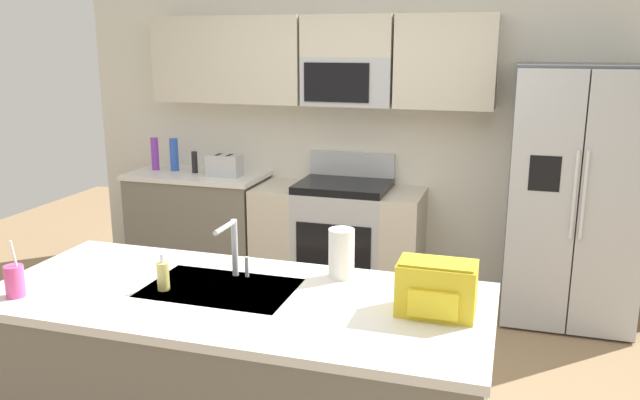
{
  "coord_description": "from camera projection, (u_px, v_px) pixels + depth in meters",
  "views": [
    {
      "loc": [
        1.12,
        -3.08,
        2.0
      ],
      "look_at": [
        -0.01,
        0.6,
        1.05
      ],
      "focal_mm": 36.15,
      "sensor_mm": 36.0,
      "label": 1
    }
  ],
  "objects": [
    {
      "name": "paper_towel_roll",
      "position": [
        341.0,
        253.0,
        3.06
      ],
      "size": [
        0.12,
        0.12,
        0.24
      ],
      "primitive_type": "cylinder",
      "color": "white",
      "rests_on": "island_counter"
    },
    {
      "name": "backpack",
      "position": [
        437.0,
        287.0,
        2.65
      ],
      "size": [
        0.32,
        0.22,
        0.23
      ],
      "color": "yellow",
      "rests_on": "island_counter"
    },
    {
      "name": "toaster",
      "position": [
        224.0,
        165.0,
        5.38
      ],
      "size": [
        0.28,
        0.16,
        0.18
      ],
      "color": "#B7BABF",
      "rests_on": "back_counter"
    },
    {
      "name": "back_counter",
      "position": [
        199.0,
        223.0,
        5.64
      ],
      "size": [
        1.16,
        0.63,
        0.9
      ],
      "color": "slate",
      "rests_on": "ground"
    },
    {
      "name": "island_counter",
      "position": [
        239.0,
        384.0,
        2.99
      ],
      "size": [
        2.26,
        0.97,
        0.9
      ],
      "color": "slate",
      "rests_on": "ground"
    },
    {
      "name": "refrigerator",
      "position": [
        574.0,
        196.0,
        4.6
      ],
      "size": [
        0.9,
        0.76,
        1.85
      ],
      "color": "#4C4F54",
      "rests_on": "ground"
    },
    {
      "name": "soap_dispenser",
      "position": [
        163.0,
        276.0,
        2.92
      ],
      "size": [
        0.06,
        0.06,
        0.17
      ],
      "color": "#D8CC66",
      "rests_on": "island_counter"
    },
    {
      "name": "drink_cup_pink",
      "position": [
        15.0,
        281.0,
        2.84
      ],
      "size": [
        0.08,
        0.08,
        0.26
      ],
      "color": "#EA4C93",
      "rests_on": "island_counter"
    },
    {
      "name": "kitchen_wall_unit",
      "position": [
        357.0,
        107.0,
        5.28
      ],
      "size": [
        5.2,
        0.43,
        2.6
      ],
      "color": "silver",
      "rests_on": "ground"
    },
    {
      "name": "bottle_purple",
      "position": [
        155.0,
        154.0,
        5.64
      ],
      "size": [
        0.07,
        0.07,
        0.28
      ],
      "primitive_type": "cylinder",
      "color": "purple",
      "rests_on": "back_counter"
    },
    {
      "name": "bottle_blue",
      "position": [
        174.0,
        155.0,
        5.6
      ],
      "size": [
        0.07,
        0.07,
        0.28
      ],
      "primitive_type": "cylinder",
      "color": "blue",
      "rests_on": "back_counter"
    },
    {
      "name": "sink_faucet",
      "position": [
        233.0,
        244.0,
        3.05
      ],
      "size": [
        0.09,
        0.21,
        0.28
      ],
      "color": "#B7BABF",
      "rests_on": "island_counter"
    },
    {
      "name": "range_oven",
      "position": [
        339.0,
        236.0,
        5.29
      ],
      "size": [
        1.36,
        0.61,
        1.1
      ],
      "color": "#B7BABF",
      "rests_on": "ground"
    },
    {
      "name": "pepper_mill",
      "position": [
        195.0,
        162.0,
        5.52
      ],
      "size": [
        0.05,
        0.05,
        0.18
      ],
      "primitive_type": "cylinder",
      "color": "black",
      "rests_on": "back_counter"
    }
  ]
}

